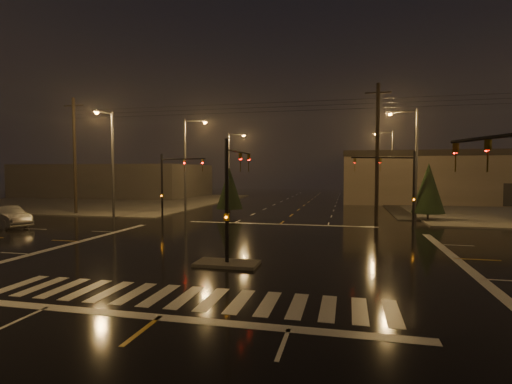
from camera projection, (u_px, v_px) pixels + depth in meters
ground at (248, 249)px, 22.91m from camera, size 140.00×140.00×0.00m
sidewalk_nw at (101, 201)px, 58.85m from camera, size 36.00×36.00×0.12m
median_island at (227, 263)px, 19.01m from camera, size 3.00×1.60×0.15m
crosswalk at (185, 297)px, 14.15m from camera, size 15.00×2.60×0.01m
stop_bar_near at (159, 317)px, 12.20m from camera, size 16.00×0.50×0.01m
stop_bar_far at (280, 224)px, 33.61m from camera, size 16.00×0.50×0.01m
commercial_block at (116, 180)px, 71.51m from camera, size 30.00×18.00×5.60m
signal_mast_median at (232, 186)px, 19.72m from camera, size 0.25×4.59×6.00m
signal_mast_ne at (401, 180)px, 30.42m from camera, size 4.84×1.86×6.00m
signal_mast_nw at (171, 179)px, 34.71m from camera, size 4.84×1.86×6.00m
streetlight_1 at (188, 159)px, 42.64m from camera, size 2.77×0.32×10.00m
streetlight_2 at (231, 162)px, 58.20m from camera, size 2.77×0.32×10.00m
streetlight_3 at (413, 156)px, 35.64m from camera, size 2.77×0.32×10.00m
streetlight_4 at (390, 162)px, 55.10m from camera, size 2.77×0.32×10.00m
streetlight_5 at (111, 157)px, 37.09m from camera, size 0.32×2.77×10.00m
utility_pole_0 at (75, 155)px, 41.17m from camera, size 2.20×0.32×12.00m
utility_pole_1 at (377, 152)px, 34.40m from camera, size 2.20×0.32×12.00m
conifer_0 at (428, 188)px, 35.94m from camera, size 2.88×2.88×5.19m
conifer_3 at (229, 188)px, 39.95m from camera, size 2.66×2.66×4.85m
car_crossing at (7, 217)px, 31.90m from camera, size 5.39×3.54×1.68m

